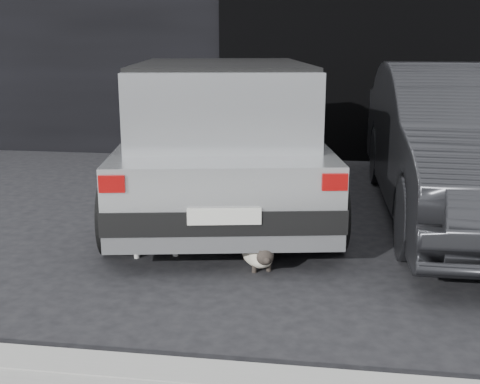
# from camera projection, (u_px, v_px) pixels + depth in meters

# --- Properties ---
(ground) EXTENTS (80.00, 80.00, 0.00)m
(ground) POSITION_uv_depth(u_px,v_px,m) (249.00, 238.00, 5.77)
(ground) COLOR black
(ground) RESTS_ON ground
(building_facade) EXTENTS (34.00, 4.00, 5.00)m
(building_facade) POSITION_uv_depth(u_px,v_px,m) (349.00, 1.00, 10.76)
(building_facade) COLOR black
(building_facade) RESTS_ON ground
(garage_opening) EXTENTS (4.00, 0.10, 2.60)m
(garage_opening) POSITION_uv_depth(u_px,v_px,m) (349.00, 76.00, 9.13)
(garage_opening) COLOR black
(garage_opening) RESTS_ON ground
(silver_hatchback) EXTENTS (2.78, 4.66, 1.62)m
(silver_hatchback) POSITION_uv_depth(u_px,v_px,m) (222.00, 130.00, 6.60)
(silver_hatchback) COLOR #B7BABC
(silver_hatchback) RESTS_ON ground
(second_car) EXTENTS (1.79, 4.90, 1.61)m
(second_car) POSITION_uv_depth(u_px,v_px,m) (468.00, 143.00, 6.26)
(second_car) COLOR black
(second_car) RESTS_ON ground
(cat_siamese) EXTENTS (0.41, 0.68, 0.25)m
(cat_siamese) POSITION_uv_depth(u_px,v_px,m) (258.00, 254.00, 5.00)
(cat_siamese) COLOR beige
(cat_siamese) RESTS_ON ground
(cat_white) EXTENTS (0.80, 0.44, 0.40)m
(cat_white) POSITION_uv_depth(u_px,v_px,m) (160.00, 233.00, 5.29)
(cat_white) COLOR white
(cat_white) RESTS_ON ground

